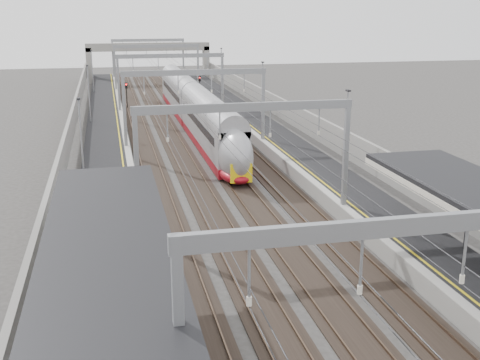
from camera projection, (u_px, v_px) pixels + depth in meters
name	position (u px, v px, depth m)	size (l,w,h in m)	color
platform_left	(107.00, 145.00, 56.27)	(4.00, 120.00, 1.00)	black
platform_right	(272.00, 137.00, 59.60)	(4.00, 120.00, 1.00)	black
tracks	(192.00, 146.00, 58.06)	(11.40, 140.00, 0.20)	black
overhead_line	(182.00, 75.00, 62.60)	(13.00, 140.00, 6.60)	gray
canopy_left	(108.00, 317.00, 15.57)	(4.40, 30.00, 4.24)	black
overbridge	(148.00, 52.00, 108.25)	(22.00, 2.20, 6.90)	gray
wall_left	(71.00, 135.00, 55.31)	(0.30, 120.00, 3.20)	gray
wall_right	(303.00, 125.00, 59.96)	(0.30, 120.00, 3.20)	gray
train	(197.00, 114.00, 64.00)	(2.58, 46.94, 4.08)	maroon
signal_green	(126.00, 91.00, 78.85)	(0.32, 0.32, 3.48)	black
signal_red_near	(185.00, 85.00, 85.24)	(0.32, 0.32, 3.48)	black
signal_red_far	(200.00, 84.00, 86.46)	(0.32, 0.32, 3.48)	black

